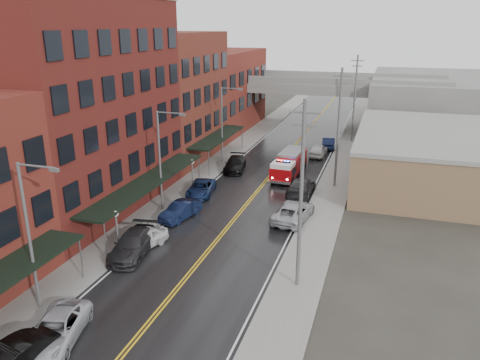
% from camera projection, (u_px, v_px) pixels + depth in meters
% --- Properties ---
extents(road, '(11.00, 160.00, 0.02)m').
position_uv_depth(road, '(254.00, 196.00, 45.53)').
color(road, black).
rests_on(road, ground).
extents(sidewalk_left, '(3.00, 160.00, 0.15)m').
position_uv_depth(sidewalk_left, '(185.00, 188.00, 47.60)').
color(sidewalk_left, slate).
rests_on(sidewalk_left, ground).
extents(sidewalk_right, '(3.00, 160.00, 0.15)m').
position_uv_depth(sidewalk_right, '(329.00, 204.00, 43.42)').
color(sidewalk_right, slate).
rests_on(sidewalk_right, ground).
extents(curb_left, '(0.30, 160.00, 0.15)m').
position_uv_depth(curb_left, '(200.00, 189.00, 47.12)').
color(curb_left, gray).
rests_on(curb_left, ground).
extents(curb_right, '(0.30, 160.00, 0.15)m').
position_uv_depth(curb_right, '(311.00, 202.00, 43.89)').
color(curb_right, gray).
rests_on(curb_right, ground).
extents(brick_building_b, '(9.00, 20.00, 18.00)m').
position_uv_depth(brick_building_b, '(83.00, 109.00, 40.14)').
color(brick_building_b, '#561716').
rests_on(brick_building_b, ground).
extents(brick_building_c, '(9.00, 15.00, 15.00)m').
position_uv_depth(brick_building_c, '(172.00, 97.00, 56.43)').
color(brick_building_c, maroon).
rests_on(brick_building_c, ground).
extents(brick_building_far, '(9.00, 20.00, 12.00)m').
position_uv_depth(brick_building_far, '(221.00, 91.00, 72.72)').
color(brick_building_far, maroon).
rests_on(brick_building_far, ground).
extents(tan_building, '(14.00, 22.00, 5.00)m').
position_uv_depth(tan_building, '(426.00, 158.00, 49.18)').
color(tan_building, olive).
rests_on(tan_building, ground).
extents(right_far_block, '(18.00, 30.00, 8.00)m').
position_uv_depth(right_far_block, '(430.00, 101.00, 75.23)').
color(right_far_block, slate).
rests_on(right_far_block, ground).
extents(awning_1, '(2.60, 18.00, 3.09)m').
position_uv_depth(awning_1, '(148.00, 182.00, 40.40)').
color(awning_1, black).
rests_on(awning_1, ground).
extents(awning_2, '(2.60, 13.00, 3.09)m').
position_uv_depth(awning_2, '(218.00, 137.00, 56.21)').
color(awning_2, black).
rests_on(awning_2, ground).
extents(globe_lamp_1, '(0.44, 0.44, 3.12)m').
position_uv_depth(globe_lamp_1, '(116.00, 221.00, 33.98)').
color(globe_lamp_1, '#59595B').
rests_on(globe_lamp_1, ground).
extents(globe_lamp_2, '(0.44, 0.44, 3.12)m').
position_uv_depth(globe_lamp_2, '(192.00, 167.00, 46.63)').
color(globe_lamp_2, '#59595B').
rests_on(globe_lamp_2, ground).
extents(street_lamp_0, '(2.64, 0.22, 9.00)m').
position_uv_depth(street_lamp_0, '(31.00, 229.00, 25.88)').
color(street_lamp_0, '#59595B').
rests_on(street_lamp_0, ground).
extents(street_lamp_1, '(2.64, 0.22, 9.00)m').
position_uv_depth(street_lamp_1, '(162.00, 155.00, 40.33)').
color(street_lamp_1, '#59595B').
rests_on(street_lamp_1, ground).
extents(street_lamp_2, '(2.64, 0.22, 9.00)m').
position_uv_depth(street_lamp_2, '(224.00, 120.00, 54.78)').
color(street_lamp_2, '#59595B').
rests_on(street_lamp_2, ground).
extents(utility_pole_0, '(1.80, 0.24, 12.00)m').
position_uv_depth(utility_pole_0, '(301.00, 194.00, 27.91)').
color(utility_pole_0, '#59595B').
rests_on(utility_pole_0, ground).
extents(utility_pole_1, '(1.80, 0.24, 12.00)m').
position_uv_depth(utility_pole_1, '(338.00, 127.00, 45.97)').
color(utility_pole_1, '#59595B').
rests_on(utility_pole_1, ground).
extents(utility_pole_2, '(1.80, 0.24, 12.00)m').
position_uv_depth(utility_pole_2, '(355.00, 97.00, 64.04)').
color(utility_pole_2, '#59595B').
rests_on(utility_pole_2, ground).
extents(overpass, '(40.00, 10.00, 7.50)m').
position_uv_depth(overpass, '(311.00, 91.00, 72.53)').
color(overpass, slate).
rests_on(overpass, ground).
extents(fire_truck, '(3.24, 7.40, 2.66)m').
position_uv_depth(fire_truck, '(289.00, 164.00, 50.82)').
color(fire_truck, '#93060B').
rests_on(fire_truck, ground).
extents(parked_car_left_2, '(3.58, 5.58, 1.43)m').
position_uv_depth(parked_car_left_2, '(56.00, 330.00, 24.55)').
color(parked_car_left_2, '#B4B7BD').
rests_on(parked_car_left_2, ground).
extents(parked_car_left_3, '(3.10, 5.90, 1.63)m').
position_uv_depth(parked_car_left_3, '(133.00, 244.00, 33.78)').
color(parked_car_left_3, '#242426').
rests_on(parked_car_left_3, ground).
extents(parked_car_left_4, '(3.04, 4.60, 1.46)m').
position_uv_depth(parked_car_left_4, '(142.00, 239.00, 34.76)').
color(parked_car_left_4, silver).
rests_on(parked_car_left_4, ground).
extents(parked_car_left_5, '(2.50, 4.69, 1.47)m').
position_uv_depth(parked_car_left_5, '(181.00, 211.00, 40.07)').
color(parked_car_left_5, '#0E1633').
rests_on(parked_car_left_5, ground).
extents(parked_car_left_6, '(2.96, 5.16, 1.35)m').
position_uv_depth(parked_car_left_6, '(201.00, 188.00, 45.66)').
color(parked_car_left_6, '#132249').
rests_on(parked_car_left_6, ground).
extents(parked_car_left_7, '(2.98, 5.51, 1.52)m').
position_uv_depth(parked_car_left_7, '(235.00, 164.00, 53.15)').
color(parked_car_left_7, black).
rests_on(parked_car_left_7, ground).
extents(parked_car_right_0, '(3.22, 5.96, 1.59)m').
position_uv_depth(parked_car_right_0, '(293.00, 212.00, 39.66)').
color(parked_car_right_0, '#A3A6AB').
rests_on(parked_car_right_0, ground).
extents(parked_car_right_1, '(2.34, 5.70, 1.65)m').
position_uv_depth(parked_car_right_1, '(301.00, 187.00, 45.60)').
color(parked_car_right_1, '#252427').
rests_on(parked_car_right_1, ground).
extents(parked_car_right_2, '(1.98, 4.66, 1.57)m').
position_uv_depth(parked_car_right_2, '(318.00, 150.00, 58.82)').
color(parked_car_right_2, silver).
rests_on(parked_car_right_2, ground).
extents(parked_car_right_3, '(2.14, 4.77, 1.52)m').
position_uv_depth(parked_car_right_3, '(328.00, 143.00, 62.67)').
color(parked_car_right_3, '#0E1634').
rests_on(parked_car_right_3, ground).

